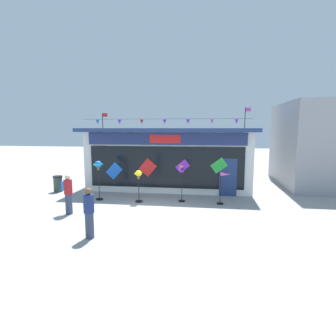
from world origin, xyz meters
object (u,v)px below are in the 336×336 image
object	(u,v)px
wind_spinner_left	(139,179)
wind_spinner_far_left	(98,169)
kite_shop_building	(171,157)
trash_bin	(58,184)
person_mid_plaza	(68,193)
wind_spinner_center_left	(182,177)
wind_spinner_center_right	(224,183)
person_near_camera	(89,213)

from	to	relation	value
wind_spinner_left	wind_spinner_far_left	bearing A→B (deg)	176.18
wind_spinner_far_left	kite_shop_building	bearing A→B (deg)	53.10
kite_shop_building	trash_bin	size ratio (longest dim) A/B	10.69
wind_spinner_far_left	person_mid_plaza	world-z (taller)	wind_spinner_far_left
wind_spinner_left	wind_spinner_center_left	world-z (taller)	wind_spinner_center_left
kite_shop_building	wind_spinner_center_right	bearing A→B (deg)	-53.29
wind_spinner_far_left	wind_spinner_center_right	size ratio (longest dim) A/B	1.29
wind_spinner_left	trash_bin	world-z (taller)	wind_spinner_left
wind_spinner_left	person_mid_plaza	distance (m)	3.34
wind_spinner_far_left	wind_spinner_center_right	world-z (taller)	wind_spinner_far_left
wind_spinner_center_left	wind_spinner_center_right	size ratio (longest dim) A/B	1.19
wind_spinner_center_left	wind_spinner_center_right	distance (m)	2.01
wind_spinner_far_left	wind_spinner_center_left	xyz separation A→B (m)	(4.14, 0.20, -0.36)
person_mid_plaza	trash_bin	size ratio (longest dim) A/B	1.85
wind_spinner_far_left	wind_spinner_center_left	world-z (taller)	wind_spinner_far_left
wind_spinner_far_left	wind_spinner_left	distance (m)	2.12
kite_shop_building	wind_spinner_far_left	world-z (taller)	kite_shop_building
wind_spinner_center_left	person_mid_plaza	xyz separation A→B (m)	(-4.52, -2.59, -0.32)
kite_shop_building	wind_spinner_center_left	bearing A→B (deg)	-75.00
wind_spinner_center_right	trash_bin	size ratio (longest dim) A/B	1.68
person_near_camera	wind_spinner_far_left	bearing A→B (deg)	-173.37
wind_spinner_left	wind_spinner_center_right	bearing A→B (deg)	2.48
wind_spinner_center_right	person_mid_plaza	size ratio (longest dim) A/B	0.91
kite_shop_building	wind_spinner_center_right	size ratio (longest dim) A/B	6.35
person_near_camera	wind_spinner_center_right	bearing A→B (deg)	124.48
wind_spinner_center_right	trash_bin	world-z (taller)	wind_spinner_center_right
wind_spinner_far_left	person_mid_plaza	size ratio (longest dim) A/B	1.18
wind_spinner_left	wind_spinner_center_left	xyz separation A→B (m)	(2.06, 0.34, 0.04)
kite_shop_building	wind_spinner_left	bearing A→B (deg)	-103.40
wind_spinner_far_left	person_mid_plaza	distance (m)	2.51
wind_spinner_center_left	kite_shop_building	bearing A→B (deg)	105.00
wind_spinner_left	kite_shop_building	bearing A→B (deg)	76.60
wind_spinner_far_left	trash_bin	xyz separation A→B (m)	(-3.02, 1.40, -1.11)
wind_spinner_left	trash_bin	bearing A→B (deg)	163.15
wind_spinner_left	wind_spinner_center_left	distance (m)	2.09
kite_shop_building	trash_bin	distance (m)	6.82
wind_spinner_center_right	trash_bin	distance (m)	9.27
wind_spinner_center_left	wind_spinner_center_right	xyz separation A→B (m)	(1.99, -0.17, -0.18)
wind_spinner_center_left	trash_bin	xyz separation A→B (m)	(-7.16, 1.20, -0.75)
kite_shop_building	person_near_camera	xyz separation A→B (m)	(-1.51, -8.85, -0.95)
kite_shop_building	person_mid_plaza	size ratio (longest dim) A/B	5.79
wind_spinner_center_left	trash_bin	distance (m)	7.29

